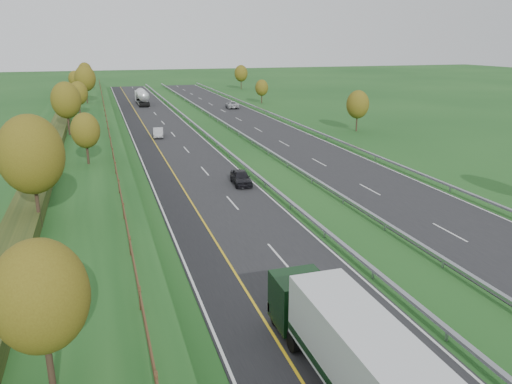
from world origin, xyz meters
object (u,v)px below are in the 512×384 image
car_dark_near (241,177)px  car_silver_mid (158,133)px  car_oncoming (232,105)px  box_lorry (375,379)px  road_tanker (142,96)px  car_small_far (140,96)px

car_dark_near → car_silver_mid: size_ratio=1.02×
car_oncoming → car_silver_mid: bearing=62.5°
car_silver_mid → car_oncoming: (19.39, 29.33, 0.04)m
box_lorry → car_silver_mid: size_ratio=3.91×
car_dark_near → road_tanker: bearing=96.3°
box_lorry → car_dark_near: bearing=82.4°
road_tanker → car_silver_mid: 41.62m
road_tanker → car_silver_mid: size_ratio=2.69×
car_dark_near → box_lorry: bearing=-94.1°
car_silver_mid → car_oncoming: bearing=63.7°
car_silver_mid → car_small_far: size_ratio=0.78×
box_lorry → car_silver_mid: 62.54m
car_small_far → car_oncoming: size_ratio=1.02×
car_silver_mid → car_oncoming: size_ratio=0.80×
car_dark_near → car_silver_mid: bearing=103.1°
car_oncoming → box_lorry: bearing=84.2°
car_silver_mid → car_oncoming: 35.16m
car_small_far → car_dark_near: bearing=-87.2°
road_tanker → car_oncoming: size_ratio=2.15×
road_tanker → car_small_far: size_ratio=2.10×
road_tanker → car_dark_near: (3.42, -70.35, -1.09)m
car_oncoming → road_tanker: bearing=-28.3°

